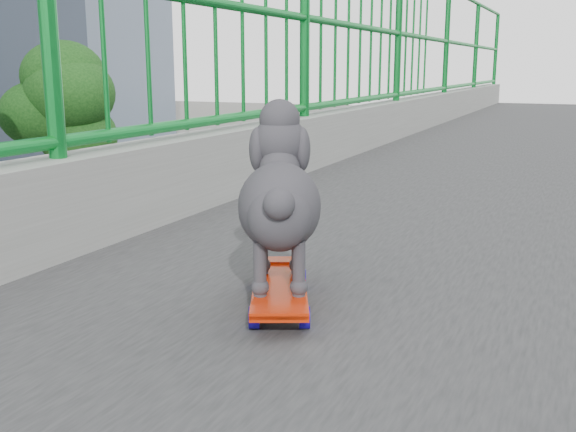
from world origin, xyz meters
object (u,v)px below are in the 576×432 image
(skateboard, at_px, (280,289))
(car_6, at_px, (97,390))
(poodle, at_px, (280,196))
(car_1, at_px, (115,374))

(skateboard, relative_size, car_6, 0.09)
(poodle, distance_m, car_6, 14.20)
(poodle, bearing_deg, car_6, 108.81)
(car_6, bearing_deg, poodle, -46.59)
(skateboard, xyz_separation_m, car_1, (-8.66, 9.78, -6.24))
(skateboard, xyz_separation_m, car_6, (-8.66, 9.17, -6.35))
(skateboard, height_order, poodle, poodle)
(car_1, bearing_deg, poodle, -48.45)
(skateboard, bearing_deg, car_6, 108.77)
(skateboard, height_order, car_1, skateboard)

